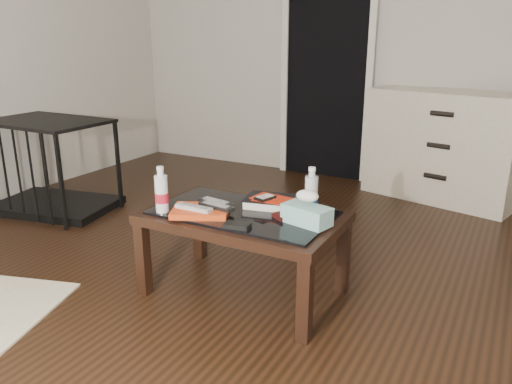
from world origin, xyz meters
TOP-DOWN VIEW (x-y plane):
  - ground at (0.00, 0.00)m, footprint 5.00×5.00m
  - doorway at (-0.40, 2.47)m, footprint 0.90×0.08m
  - coffee_table at (0.09, 0.02)m, footprint 1.00×0.60m
  - dresser at (0.74, 2.23)m, footprint 1.29×0.78m
  - pet_crate at (-1.90, 0.48)m, footprint 1.00×0.77m
  - magazines at (-0.08, -0.12)m, footprint 0.34×0.31m
  - remote_silver at (-0.10, -0.15)m, footprint 0.20×0.05m
  - remote_black_front at (-0.01, -0.08)m, footprint 0.21×0.08m
  - remote_black_back at (-0.05, -0.02)m, footprint 0.20×0.08m
  - textbook at (0.17, 0.16)m, footprint 0.29×0.25m
  - dvd_mailers at (0.19, 0.15)m, footprint 0.21×0.16m
  - ipod at (0.17, 0.11)m, footprint 0.09×0.12m
  - flip_phone at (0.31, 0.01)m, footprint 0.10×0.09m
  - wallet at (0.18, -0.19)m, footprint 0.13×0.09m
  - water_bottle_left at (-0.27, -0.18)m, footprint 0.08×0.08m
  - water_bottle_right at (0.40, 0.16)m, footprint 0.07×0.07m
  - tissue_box at (0.45, 0.01)m, footprint 0.25×0.17m

SIDE VIEW (x-z plane):
  - ground at x=0.00m, z-range 0.00..0.00m
  - pet_crate at x=-1.90m, z-range -0.12..0.59m
  - coffee_table at x=0.09m, z-range 0.17..0.63m
  - dresser at x=0.74m, z-range 0.00..0.90m
  - wallet at x=0.18m, z-range 0.46..0.48m
  - flip_phone at x=0.31m, z-range 0.46..0.48m
  - magazines at x=-0.08m, z-range 0.46..0.49m
  - textbook at x=0.17m, z-range 0.46..0.51m
  - remote_silver at x=-0.10m, z-range 0.49..0.51m
  - remote_black_front at x=-0.01m, z-range 0.49..0.51m
  - remote_black_back at x=-0.05m, z-range 0.49..0.51m
  - tissue_box at x=0.45m, z-range 0.46..0.55m
  - dvd_mailers at x=0.19m, z-range 0.51..0.51m
  - ipod at x=0.17m, z-range 0.51..0.53m
  - water_bottle_left at x=-0.27m, z-range 0.46..0.70m
  - water_bottle_right at x=0.40m, z-range 0.46..0.70m
  - doorway at x=-0.40m, z-range -0.01..2.06m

